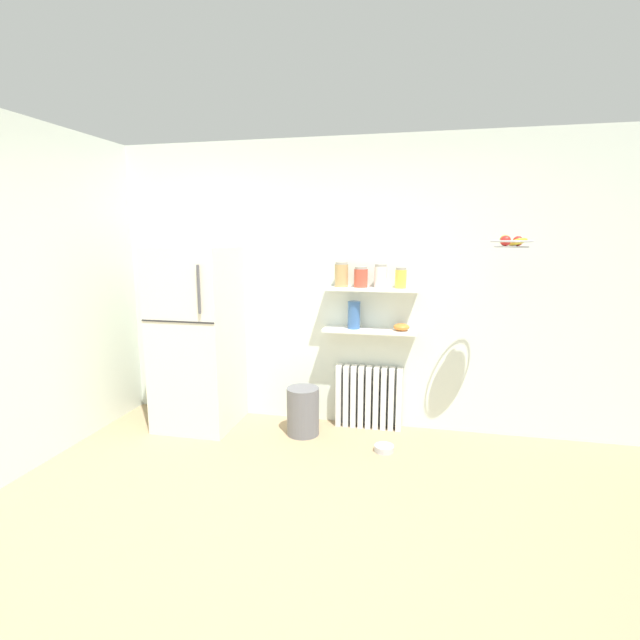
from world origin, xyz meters
TOP-DOWN VIEW (x-y plane):
  - ground_plane at (0.00, 0.50)m, footprint 7.04×7.04m
  - back_wall at (0.00, 2.05)m, footprint 7.04×0.10m
  - side_wall_left at (-2.25, 0.60)m, footprint 0.10×4.80m
  - refrigerator at (-1.36, 1.67)m, footprint 0.68×0.70m
  - radiator at (0.19, 1.92)m, footprint 0.60×0.12m
  - wall_shelf_lower at (0.19, 1.89)m, footprint 0.83×0.22m
  - wall_shelf_upper at (0.19, 1.89)m, footprint 0.83×0.22m
  - storage_jar_0 at (-0.07, 1.89)m, footprint 0.12×0.12m
  - storage_jar_1 at (0.11, 1.89)m, footprint 0.12×0.12m
  - storage_jar_2 at (0.28, 1.89)m, footprint 0.11×0.11m
  - storage_jar_3 at (0.45, 1.89)m, footprint 0.10×0.10m
  - vase at (0.05, 1.89)m, footprint 0.11×0.11m
  - shelf_bowl at (0.47, 1.89)m, footprint 0.14×0.14m
  - trash_bin at (-0.36, 1.64)m, footprint 0.29×0.29m
  - pet_food_bowl at (0.38, 1.45)m, footprint 0.16×0.16m
  - hanging_fruit_basket at (1.26, 1.51)m, footprint 0.30×0.30m

SIDE VIEW (x-z plane):
  - ground_plane at x=0.00m, z-range 0.00..0.00m
  - pet_food_bowl at x=0.38m, z-range 0.00..0.05m
  - trash_bin at x=-0.36m, z-range 0.00..0.43m
  - radiator at x=0.19m, z-range 0.00..0.58m
  - refrigerator at x=-1.36m, z-range 0.00..1.65m
  - wall_shelf_lower at x=0.19m, z-range 0.91..0.93m
  - shelf_bowl at x=0.47m, z-range 0.93..0.99m
  - vase at x=0.05m, z-range 0.93..1.18m
  - wall_shelf_upper at x=0.19m, z-range 1.28..1.30m
  - back_wall at x=0.00m, z-range 0.00..2.60m
  - side_wall_left at x=-2.25m, z-range 0.00..2.60m
  - storage_jar_3 at x=0.45m, z-range 1.30..1.48m
  - storage_jar_1 at x=0.11m, z-range 1.30..1.48m
  - storage_jar_2 at x=0.28m, z-range 1.30..1.50m
  - storage_jar_0 at x=-0.07m, z-range 1.30..1.52m
  - hanging_fruit_basket at x=1.26m, z-range 1.66..1.75m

